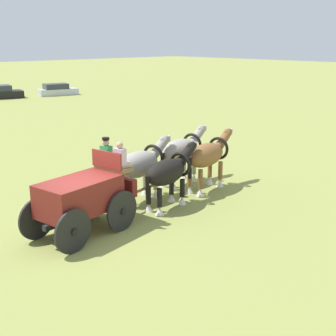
# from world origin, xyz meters

# --- Properties ---
(ground_plane) EXTENTS (220.00, 220.00, 0.00)m
(ground_plane) POSITION_xyz_m (0.00, 0.00, 0.00)
(ground_plane) COLOR olive
(show_wagon) EXTENTS (5.59, 2.21, 2.79)m
(show_wagon) POSITION_xyz_m (0.17, 0.03, 1.22)
(show_wagon) COLOR maroon
(show_wagon) RESTS_ON ground
(draft_horse_rear_near) EXTENTS (3.04, 1.30, 2.23)m
(draft_horse_rear_near) POSITION_xyz_m (3.44, 1.25, 1.36)
(draft_horse_rear_near) COLOR #9E998E
(draft_horse_rear_near) RESTS_ON ground
(draft_horse_rear_off) EXTENTS (2.96, 1.22, 2.15)m
(draft_horse_rear_off) POSITION_xyz_m (3.67, -0.03, 1.29)
(draft_horse_rear_off) COLOR black
(draft_horse_rear_off) RESTS_ON ground
(draft_horse_lead_near) EXTENTS (3.11, 1.29, 2.25)m
(draft_horse_lead_near) POSITION_xyz_m (6.00, 1.68, 1.38)
(draft_horse_lead_near) COLOR #9E998E
(draft_horse_lead_near) RESTS_ON ground
(draft_horse_lead_off) EXTENTS (3.14, 1.27, 2.26)m
(draft_horse_lead_off) POSITION_xyz_m (6.23, 0.40, 1.38)
(draft_horse_lead_off) COLOR brown
(draft_horse_lead_off) RESTS_ON ground
(parked_vehicle_g) EXTENTS (4.42, 2.74, 1.24)m
(parked_vehicle_g) POSITION_xyz_m (18.57, 33.48, 0.53)
(parked_vehicle_g) COLOR silver
(parked_vehicle_g) RESTS_ON ground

